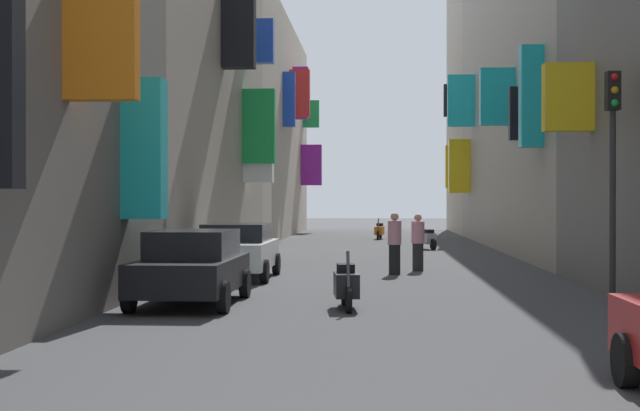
% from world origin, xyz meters
% --- Properties ---
extents(ground_plane, '(140.00, 140.00, 0.00)m').
position_xyz_m(ground_plane, '(0.00, 30.00, 0.00)').
color(ground_plane, '#424244').
extents(building_left_mid_a, '(7.21, 17.74, 12.10)m').
position_xyz_m(building_left_mid_a, '(-7.98, 26.50, 6.05)').
color(building_left_mid_a, '#9E9384').
rests_on(building_left_mid_a, ground).
extents(building_left_mid_b, '(7.38, 24.64, 12.50)m').
position_xyz_m(building_left_mid_b, '(-7.99, 47.69, 6.25)').
color(building_left_mid_b, '#B2A899').
rests_on(building_left_mid_b, ground).
extents(building_right_mid_b, '(7.38, 26.74, 17.34)m').
position_xyz_m(building_right_mid_b, '(7.99, 35.11, 8.66)').
color(building_right_mid_b, '#9E9384').
rests_on(building_right_mid_b, ground).
extents(building_right_mid_c, '(6.88, 11.52, 17.17)m').
position_xyz_m(building_right_mid_c, '(8.00, 54.24, 8.58)').
color(building_right_mid_c, '#BCB29E').
rests_on(building_right_mid_c, ground).
extents(parked_car_black, '(1.93, 3.98, 1.47)m').
position_xyz_m(parked_car_black, '(-3.65, 14.17, 0.77)').
color(parked_car_black, black).
rests_on(parked_car_black, ground).
extents(parked_car_white, '(2.02, 3.91, 1.45)m').
position_xyz_m(parked_car_white, '(-3.70, 20.02, 0.77)').
color(parked_car_white, white).
rests_on(parked_car_white, ground).
extents(scooter_black, '(0.54, 1.76, 1.13)m').
position_xyz_m(scooter_black, '(-0.57, 13.66, 0.46)').
color(scooter_black, black).
rests_on(scooter_black, ground).
extents(scooter_silver, '(0.83, 1.88, 1.13)m').
position_xyz_m(scooter_silver, '(2.11, 34.41, 0.46)').
color(scooter_silver, '#ADADB2').
rests_on(scooter_silver, ground).
extents(scooter_orange, '(0.56, 1.98, 1.13)m').
position_xyz_m(scooter_orange, '(0.17, 44.15, 0.46)').
color(scooter_orange, orange).
rests_on(scooter_orange, ground).
extents(pedestrian_crossing, '(0.54, 0.54, 1.68)m').
position_xyz_m(pedestrian_crossing, '(1.22, 22.81, 0.83)').
color(pedestrian_crossing, '#242424').
rests_on(pedestrian_crossing, ground).
extents(pedestrian_near_left, '(0.52, 0.52, 1.73)m').
position_xyz_m(pedestrian_near_left, '(0.51, 21.48, 0.86)').
color(pedestrian_near_left, black).
rests_on(pedestrian_near_left, ground).
extents(traffic_light_near_corner, '(0.26, 0.34, 4.57)m').
position_xyz_m(traffic_light_near_corner, '(4.59, 14.35, 3.09)').
color(traffic_light_near_corner, '#2D2D2D').
rests_on(traffic_light_near_corner, ground).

